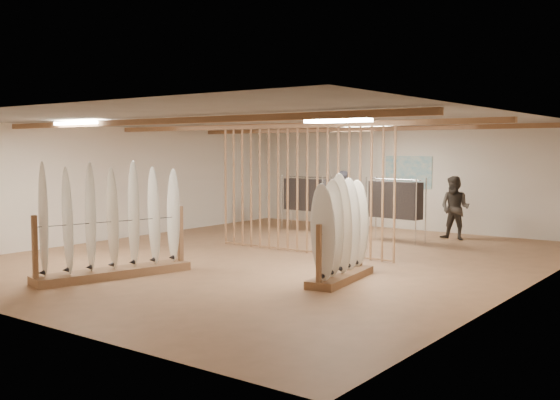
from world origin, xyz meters
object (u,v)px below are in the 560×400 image
Objects in this scene: shopper_a at (344,197)px; clothing_rack_a at (306,195)px; rack_right at (341,246)px; clothing_rack_b at (395,200)px; rack_left at (113,239)px; shopper_b at (455,204)px.

clothing_rack_a is at bearing 59.01° from shopper_a.
clothing_rack_b is at bearing 98.43° from rack_right.
rack_right is at bearing 46.26° from rack_left.
rack_left is at bearing -77.99° from clothing_rack_a.
shopper_a is (-0.08, 7.93, 0.27)m from rack_left.
rack_right is at bearing -83.62° from shopper_b.
rack_left reaches higher than shopper_b.
rack_left is at bearing -97.13° from clothing_rack_b.
rack_right reaches higher than clothing_rack_a.
clothing_rack_b is at bearing -129.94° from shopper_b.
clothing_rack_b is (-1.45, 4.89, 0.41)m from rack_right.
shopper_a is 3.08m from shopper_b.
shopper_b is (2.99, 8.14, 0.22)m from rack_left.
rack_right is 1.25× the size of clothing_rack_a.
clothing_rack_a is at bearing 178.86° from clothing_rack_b.
clothing_rack_b is 0.87× the size of shopper_b.
shopper_b is (4.01, 0.66, -0.10)m from clothing_rack_a.
rack_right is at bearing 153.98° from shopper_a.
rack_right is 5.12m from clothing_rack_b.
clothing_rack_a is at bearing -168.09° from shopper_b.
rack_left is 1.83× the size of clothing_rack_b.
shopper_a reaches higher than rack_right.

